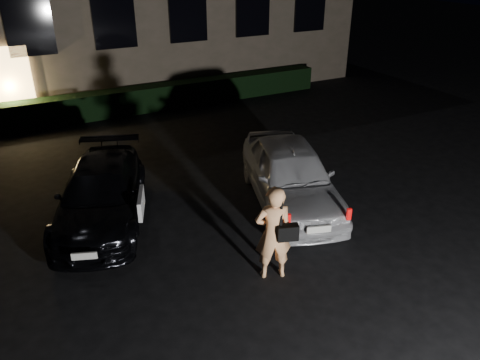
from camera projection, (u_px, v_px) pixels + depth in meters
ground at (294, 287)px, 8.00m from camera, size 80.00×80.00×0.00m
hedge at (126, 101)px, 16.13m from camera, size 15.00×0.70×0.85m
sedan at (101, 194)px, 9.76m from camera, size 2.96×4.37×1.18m
hatch at (290, 174)px, 10.34m from camera, size 2.82×4.42×1.40m
man at (274, 233)px, 7.90m from camera, size 0.74×0.61×1.76m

